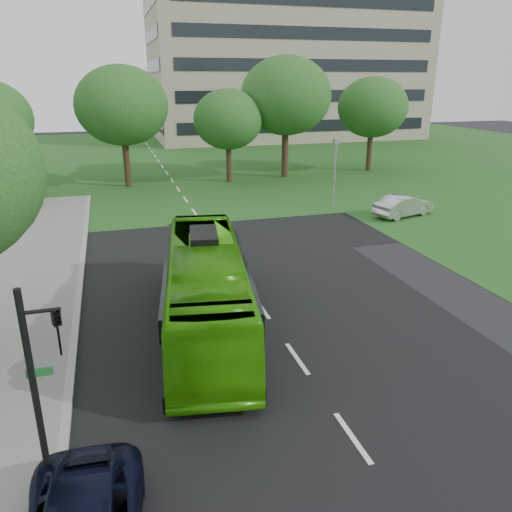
{
  "coord_description": "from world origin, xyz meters",
  "views": [
    {
      "loc": [
        -5.33,
        -15.38,
        8.69
      ],
      "look_at": [
        0.29,
        3.79,
        1.6
      ],
      "focal_mm": 35.0,
      "sensor_mm": 36.0,
      "label": 1
    }
  ],
  "objects_px": {
    "tree_park_d": "(286,96)",
    "bus": "(206,288)",
    "tree_park_b": "(122,106)",
    "sedan": "(403,206)",
    "camera_pole": "(335,164)",
    "tree_park_c": "(228,120)",
    "office_building": "(285,53)",
    "tree_park_e": "(373,107)",
    "traffic_light": "(42,384)"
  },
  "relations": [
    {
      "from": "tree_park_c",
      "to": "sedan",
      "type": "height_order",
      "value": "tree_park_c"
    },
    {
      "from": "bus",
      "to": "traffic_light",
      "type": "bearing_deg",
      "value": -114.73
    },
    {
      "from": "tree_park_c",
      "to": "camera_pole",
      "type": "relative_size",
      "value": 1.68
    },
    {
      "from": "tree_park_b",
      "to": "camera_pole",
      "type": "distance_m",
      "value": 18.3
    },
    {
      "from": "tree_park_d",
      "to": "traffic_light",
      "type": "xyz_separation_m",
      "value": [
        -17.46,
        -34.79,
        -4.32
      ]
    },
    {
      "from": "traffic_light",
      "to": "tree_park_e",
      "type": "bearing_deg",
      "value": 30.25
    },
    {
      "from": "tree_park_d",
      "to": "office_building",
      "type": "bearing_deg",
      "value": 70.81
    },
    {
      "from": "tree_park_c",
      "to": "tree_park_d",
      "type": "distance_m",
      "value": 5.93
    },
    {
      "from": "tree_park_b",
      "to": "traffic_light",
      "type": "relative_size",
      "value": 1.96
    },
    {
      "from": "tree_park_d",
      "to": "bus",
      "type": "bearing_deg",
      "value": -114.78
    },
    {
      "from": "tree_park_c",
      "to": "tree_park_b",
      "type": "bearing_deg",
      "value": 177.27
    },
    {
      "from": "tree_park_b",
      "to": "tree_park_d",
      "type": "xyz_separation_m",
      "value": [
        14.33,
        0.45,
        0.62
      ]
    },
    {
      "from": "bus",
      "to": "camera_pole",
      "type": "relative_size",
      "value": 2.37
    },
    {
      "from": "camera_pole",
      "to": "tree_park_b",
      "type": "bearing_deg",
      "value": 140.65
    },
    {
      "from": "tree_park_c",
      "to": "sedan",
      "type": "bearing_deg",
      "value": -60.48
    },
    {
      "from": "tree_park_c",
      "to": "traffic_light",
      "type": "distance_m",
      "value": 36.04
    },
    {
      "from": "tree_park_c",
      "to": "bus",
      "type": "height_order",
      "value": "tree_park_c"
    },
    {
      "from": "bus",
      "to": "camera_pole",
      "type": "distance_m",
      "value": 20.27
    },
    {
      "from": "tree_park_d",
      "to": "bus",
      "type": "xyz_separation_m",
      "value": [
        -12.8,
        -27.74,
        -5.72
      ]
    },
    {
      "from": "tree_park_d",
      "to": "tree_park_b",
      "type": "bearing_deg",
      "value": -178.21
    },
    {
      "from": "tree_park_b",
      "to": "traffic_light",
      "type": "bearing_deg",
      "value": -95.2
    },
    {
      "from": "traffic_light",
      "to": "camera_pole",
      "type": "height_order",
      "value": "traffic_light"
    },
    {
      "from": "tree_park_d",
      "to": "sedan",
      "type": "height_order",
      "value": "tree_park_d"
    },
    {
      "from": "traffic_light",
      "to": "office_building",
      "type": "bearing_deg",
      "value": 43.92
    },
    {
      "from": "camera_pole",
      "to": "tree_park_d",
      "type": "bearing_deg",
      "value": 87.76
    },
    {
      "from": "tree_park_c",
      "to": "bus",
      "type": "relative_size",
      "value": 0.71
    },
    {
      "from": "office_building",
      "to": "camera_pole",
      "type": "relative_size",
      "value": 8.45
    },
    {
      "from": "traffic_light",
      "to": "camera_pole",
      "type": "bearing_deg",
      "value": 30.52
    },
    {
      "from": "tree_park_c",
      "to": "tree_park_d",
      "type": "height_order",
      "value": "tree_park_d"
    },
    {
      "from": "tree_park_d",
      "to": "traffic_light",
      "type": "distance_m",
      "value": 39.17
    },
    {
      "from": "tree_park_c",
      "to": "tree_park_e",
      "type": "bearing_deg",
      "value": 7.03
    },
    {
      "from": "tree_park_b",
      "to": "tree_park_e",
      "type": "bearing_deg",
      "value": 3.42
    },
    {
      "from": "office_building",
      "to": "tree_park_d",
      "type": "bearing_deg",
      "value": -109.19
    },
    {
      "from": "tree_park_e",
      "to": "camera_pole",
      "type": "height_order",
      "value": "tree_park_e"
    },
    {
      "from": "tree_park_c",
      "to": "bus",
      "type": "bearing_deg",
      "value": -105.09
    },
    {
      "from": "office_building",
      "to": "camera_pole",
      "type": "distance_m",
      "value": 47.44
    },
    {
      "from": "camera_pole",
      "to": "traffic_light",
      "type": "bearing_deg",
      "value": -126.72
    },
    {
      "from": "tree_park_d",
      "to": "tree_park_e",
      "type": "relative_size",
      "value": 1.2
    },
    {
      "from": "sedan",
      "to": "tree_park_d",
      "type": "bearing_deg",
      "value": -6.21
    },
    {
      "from": "tree_park_b",
      "to": "tree_park_d",
      "type": "distance_m",
      "value": 14.35
    },
    {
      "from": "bus",
      "to": "tree_park_c",
      "type": "bearing_deg",
      "value": 83.58
    },
    {
      "from": "office_building",
      "to": "bus",
      "type": "relative_size",
      "value": 3.57
    },
    {
      "from": "bus",
      "to": "sedan",
      "type": "height_order",
      "value": "bus"
    },
    {
      "from": "tree_park_c",
      "to": "sedan",
      "type": "xyz_separation_m",
      "value": [
        8.42,
        -14.88,
        -4.7
      ]
    },
    {
      "from": "tree_park_d",
      "to": "sedan",
      "type": "relative_size",
      "value": 2.45
    },
    {
      "from": "tree_park_c",
      "to": "tree_park_d",
      "type": "bearing_deg",
      "value": 8.84
    },
    {
      "from": "tree_park_d",
      "to": "camera_pole",
      "type": "distance_m",
      "value": 12.51
    },
    {
      "from": "tree_park_b",
      "to": "tree_park_d",
      "type": "relative_size",
      "value": 0.92
    },
    {
      "from": "sedan",
      "to": "camera_pole",
      "type": "relative_size",
      "value": 0.92
    },
    {
      "from": "tree_park_b",
      "to": "sedan",
      "type": "distance_m",
      "value": 23.77
    }
  ]
}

